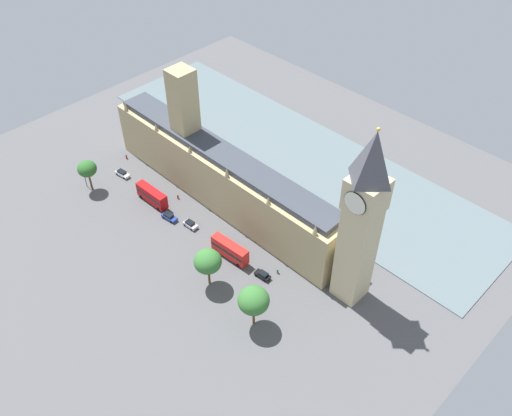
{
  "coord_description": "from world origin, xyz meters",
  "views": [
    {
      "loc": [
        71.47,
        85.49,
        100.59
      ],
      "look_at": [
        1.0,
        15.47,
        9.36
      ],
      "focal_mm": 38.16,
      "sensor_mm": 36.0,
      "label": 1
    }
  ],
  "objects_px": {
    "plane_tree_slot_11": "(254,301)",
    "double_decker_bus_by_river_gate": "(230,250)",
    "car_blue_leading": "(169,217)",
    "street_lamp_slot_12": "(84,174)",
    "car_white_trailing": "(122,173)",
    "double_decker_bus_opposite_hall": "(152,195)",
    "pedestrian_far_end": "(278,271)",
    "parliament_building": "(220,173)",
    "clock_tower": "(362,218)",
    "car_silver_kerbside": "(190,224)",
    "plane_tree_slot_10": "(87,169)",
    "pedestrian_near_tower": "(126,157)",
    "car_black_midblock": "(263,275)",
    "plane_tree_under_trees": "(208,262)",
    "pedestrian_corner": "(178,197)"
  },
  "relations": [
    {
      "from": "plane_tree_slot_11",
      "to": "double_decker_bus_by_river_gate",
      "type": "bearing_deg",
      "value": -118.56
    },
    {
      "from": "car_blue_leading",
      "to": "street_lamp_slot_12",
      "type": "relative_size",
      "value": 0.72
    },
    {
      "from": "car_white_trailing",
      "to": "double_decker_bus_opposite_hall",
      "type": "relative_size",
      "value": 0.46
    },
    {
      "from": "car_white_trailing",
      "to": "pedestrian_far_end",
      "type": "relative_size",
      "value": 3.28
    },
    {
      "from": "double_decker_bus_by_river_gate",
      "to": "parliament_building",
      "type": "bearing_deg",
      "value": 49.01
    },
    {
      "from": "clock_tower",
      "to": "parliament_building",
      "type": "bearing_deg",
      "value": -91.38
    },
    {
      "from": "car_silver_kerbside",
      "to": "plane_tree_slot_11",
      "type": "relative_size",
      "value": 0.37
    },
    {
      "from": "plane_tree_slot_10",
      "to": "car_silver_kerbside",
      "type": "bearing_deg",
      "value": 107.25
    },
    {
      "from": "pedestrian_near_tower",
      "to": "plane_tree_slot_11",
      "type": "bearing_deg",
      "value": -85.17
    },
    {
      "from": "plane_tree_slot_10",
      "to": "double_decker_bus_opposite_hall",
      "type": "bearing_deg",
      "value": 117.17
    },
    {
      "from": "clock_tower",
      "to": "car_black_midblock",
      "type": "xyz_separation_m",
      "value": [
        11.02,
        -17.39,
        -22.91
      ]
    },
    {
      "from": "car_white_trailing",
      "to": "car_blue_leading",
      "type": "bearing_deg",
      "value": 78.09
    },
    {
      "from": "pedestrian_far_end",
      "to": "pedestrian_near_tower",
      "type": "relative_size",
      "value": 0.97
    },
    {
      "from": "pedestrian_far_end",
      "to": "plane_tree_under_trees",
      "type": "distance_m",
      "value": 17.96
    },
    {
      "from": "car_white_trailing",
      "to": "pedestrian_corner",
      "type": "height_order",
      "value": "car_white_trailing"
    },
    {
      "from": "double_decker_bus_opposite_hall",
      "to": "pedestrian_far_end",
      "type": "distance_m",
      "value": 42.28
    },
    {
      "from": "car_blue_leading",
      "to": "pedestrian_near_tower",
      "type": "height_order",
      "value": "car_blue_leading"
    },
    {
      "from": "car_black_midblock",
      "to": "double_decker_bus_opposite_hall",
      "type": "bearing_deg",
      "value": 87.44
    },
    {
      "from": "car_blue_leading",
      "to": "plane_tree_under_trees",
      "type": "distance_m",
      "value": 26.11
    },
    {
      "from": "parliament_building",
      "to": "street_lamp_slot_12",
      "type": "bearing_deg",
      "value": -53.18
    },
    {
      "from": "plane_tree_under_trees",
      "to": "plane_tree_slot_11",
      "type": "height_order",
      "value": "plane_tree_slot_11"
    },
    {
      "from": "double_decker_bus_by_river_gate",
      "to": "pedestrian_corner",
      "type": "height_order",
      "value": "double_decker_bus_by_river_gate"
    },
    {
      "from": "plane_tree_slot_11",
      "to": "car_black_midblock",
      "type": "bearing_deg",
      "value": -144.24
    },
    {
      "from": "double_decker_bus_opposite_hall",
      "to": "car_blue_leading",
      "type": "height_order",
      "value": "double_decker_bus_opposite_hall"
    },
    {
      "from": "clock_tower",
      "to": "car_silver_kerbside",
      "type": "xyz_separation_m",
      "value": [
        12.01,
        -42.99,
        -22.91
      ]
    },
    {
      "from": "plane_tree_slot_10",
      "to": "plane_tree_slot_11",
      "type": "relative_size",
      "value": 0.87
    },
    {
      "from": "clock_tower",
      "to": "double_decker_bus_by_river_gate",
      "type": "distance_m",
      "value": 36.89
    },
    {
      "from": "car_black_midblock",
      "to": "pedestrian_near_tower",
      "type": "height_order",
      "value": "car_black_midblock"
    },
    {
      "from": "car_silver_kerbside",
      "to": "double_decker_bus_by_river_gate",
      "type": "bearing_deg",
      "value": 86.12
    },
    {
      "from": "double_decker_bus_by_river_gate",
      "to": "plane_tree_slot_11",
      "type": "xyz_separation_m",
      "value": [
        9.88,
        18.15,
        5.39
      ]
    },
    {
      "from": "double_decker_bus_opposite_hall",
      "to": "double_decker_bus_by_river_gate",
      "type": "distance_m",
      "value": 29.97
    },
    {
      "from": "car_white_trailing",
      "to": "plane_tree_slot_11",
      "type": "relative_size",
      "value": 0.45
    },
    {
      "from": "car_blue_leading",
      "to": "plane_tree_slot_10",
      "type": "bearing_deg",
      "value": -80.68
    },
    {
      "from": "pedestrian_corner",
      "to": "pedestrian_near_tower",
      "type": "bearing_deg",
      "value": -59.12
    },
    {
      "from": "clock_tower",
      "to": "plane_tree_under_trees",
      "type": "xyz_separation_m",
      "value": [
        21.2,
        -25.07,
        -16.11
      ]
    },
    {
      "from": "car_blue_leading",
      "to": "pedestrian_corner",
      "type": "xyz_separation_m",
      "value": [
        -6.9,
        -4.86,
        -0.21
      ]
    },
    {
      "from": "car_black_midblock",
      "to": "plane_tree_slot_11",
      "type": "xyz_separation_m",
      "value": [
        10.85,
        7.81,
        7.14
      ]
    },
    {
      "from": "pedestrian_far_end",
      "to": "pedestrian_near_tower",
      "type": "height_order",
      "value": "pedestrian_near_tower"
    },
    {
      "from": "car_silver_kerbside",
      "to": "plane_tree_under_trees",
      "type": "xyz_separation_m",
      "value": [
        9.19,
        17.92,
        6.8
      ]
    },
    {
      "from": "car_white_trailing",
      "to": "pedestrian_far_end",
      "type": "bearing_deg",
      "value": 87.19
    },
    {
      "from": "car_silver_kerbside",
      "to": "pedestrian_corner",
      "type": "relative_size",
      "value": 2.74
    },
    {
      "from": "car_white_trailing",
      "to": "plane_tree_slot_10",
      "type": "distance_m",
      "value": 11.57
    },
    {
      "from": "car_white_trailing",
      "to": "plane_tree_under_trees",
      "type": "relative_size",
      "value": 0.47
    },
    {
      "from": "plane_tree_under_trees",
      "to": "plane_tree_slot_11",
      "type": "xyz_separation_m",
      "value": [
        0.67,
        15.49,
        0.34
      ]
    },
    {
      "from": "double_decker_bus_by_river_gate",
      "to": "car_blue_leading",
      "type": "bearing_deg",
      "value": 91.18
    },
    {
      "from": "clock_tower",
      "to": "car_silver_kerbside",
      "type": "height_order",
      "value": "clock_tower"
    },
    {
      "from": "car_white_trailing",
      "to": "car_silver_kerbside",
      "type": "height_order",
      "value": "same"
    },
    {
      "from": "car_white_trailing",
      "to": "double_decker_bus_by_river_gate",
      "type": "bearing_deg",
      "value": 82.79
    },
    {
      "from": "car_black_midblock",
      "to": "pedestrian_far_end",
      "type": "bearing_deg",
      "value": -29.51
    },
    {
      "from": "car_blue_leading",
      "to": "street_lamp_slot_12",
      "type": "xyz_separation_m",
      "value": [
        8.16,
        -27.31,
        3.73
      ]
    }
  ]
}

